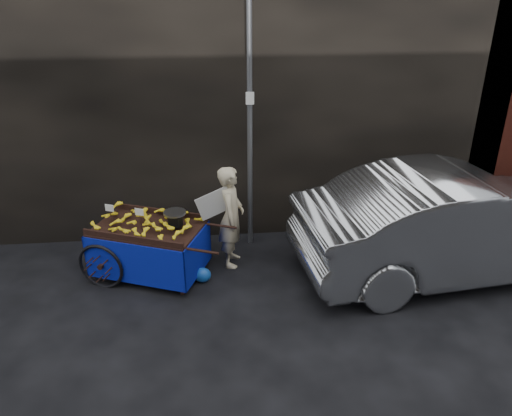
{
  "coord_description": "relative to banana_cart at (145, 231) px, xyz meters",
  "views": [
    {
      "loc": [
        -0.3,
        -5.89,
        4.05
      ],
      "look_at": [
        0.32,
        0.5,
        1.0
      ],
      "focal_mm": 35.0,
      "sensor_mm": 36.0,
      "label": 1
    }
  ],
  "objects": [
    {
      "name": "ground",
      "position": [
        1.28,
        -0.52,
        -0.69
      ],
      "size": [
        80.0,
        80.0,
        0.0
      ],
      "primitive_type": "plane",
      "color": "black",
      "rests_on": "ground"
    },
    {
      "name": "plastic_bag",
      "position": [
        0.79,
        -0.32,
        -0.58
      ],
      "size": [
        0.25,
        0.2,
        0.22
      ],
      "primitive_type": "ellipsoid",
      "color": "blue",
      "rests_on": "ground"
    },
    {
      "name": "banana_cart",
      "position": [
        0.0,
        0.0,
        0.0
      ],
      "size": [
        2.26,
        1.61,
        1.12
      ],
      "rotation": [
        0.0,
        0.0,
        -0.38
      ],
      "color": "black",
      "rests_on": "ground"
    },
    {
      "name": "street_pole",
      "position": [
        1.58,
        0.77,
        1.31
      ],
      "size": [
        0.12,
        0.1,
        4.0
      ],
      "color": "slate",
      "rests_on": "ground"
    },
    {
      "name": "building_wall",
      "position": [
        1.67,
        2.08,
        1.81
      ],
      "size": [
        13.5,
        2.0,
        5.0
      ],
      "color": "black",
      "rests_on": "ground"
    },
    {
      "name": "vendor",
      "position": [
        1.24,
        0.17,
        0.09
      ],
      "size": [
        0.75,
        0.62,
        1.57
      ],
      "rotation": [
        0.0,
        0.0,
        1.42
      ],
      "color": "#C4B591",
      "rests_on": "ground"
    },
    {
      "name": "parked_car",
      "position": [
        4.52,
        -0.34,
        0.09
      ],
      "size": [
        4.91,
        2.19,
        1.57
      ],
      "primitive_type": "imported",
      "rotation": [
        0.0,
        0.0,
        1.69
      ],
      "color": "silver",
      "rests_on": "ground"
    }
  ]
}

